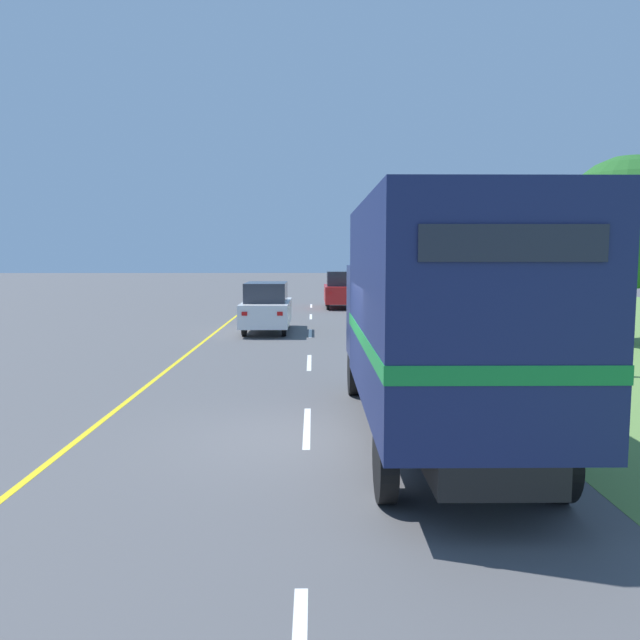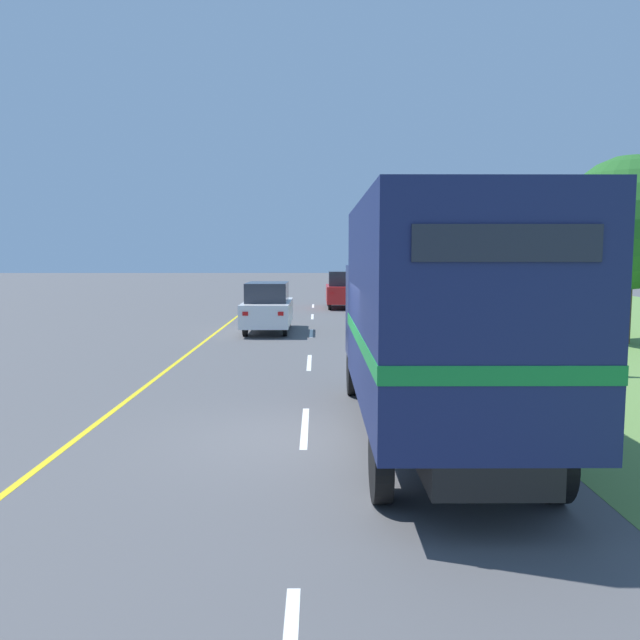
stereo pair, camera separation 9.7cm
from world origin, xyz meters
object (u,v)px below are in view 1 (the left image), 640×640
at_px(roadside_tree_near, 628,223).
at_px(roadside_tree_far, 505,239).
at_px(lead_car_white, 267,307).
at_px(lead_car_red_ahead, 340,290).
at_px(roadside_tree_mid, 479,260).
at_px(highway_sign, 541,305).
at_px(horse_trailer_truck, 437,315).

relative_size(roadside_tree_near, roadside_tree_far, 1.08).
bearing_deg(lead_car_white, lead_car_red_ahead, 73.38).
relative_size(lead_car_red_ahead, roadside_tree_mid, 0.98).
xyz_separation_m(highway_sign, roadside_tree_near, (4.87, 5.54, 2.29)).
xyz_separation_m(lead_car_white, lead_car_red_ahead, (3.37, 11.30, 0.06)).
distance_m(lead_car_red_ahead, roadside_tree_near, 17.42).
bearing_deg(roadside_tree_mid, horse_trailer_truck, -106.53).
bearing_deg(roadside_tree_far, roadside_tree_mid, -117.40).
height_order(lead_car_white, roadside_tree_far, roadside_tree_far).
relative_size(lead_car_white, roadside_tree_far, 0.77).
bearing_deg(lead_car_red_ahead, lead_car_white, -106.62).
bearing_deg(roadside_tree_near, roadside_tree_far, 87.94).
bearing_deg(roadside_tree_mid, roadside_tree_near, -75.60).
relative_size(highway_sign, roadside_tree_mid, 0.65).
bearing_deg(roadside_tree_near, horse_trailer_truck, -127.27).
bearing_deg(roadside_tree_near, lead_car_red_ahead, 121.65).
height_order(horse_trailer_truck, roadside_tree_mid, roadside_tree_mid).
distance_m(horse_trailer_truck, lead_car_white, 15.18).
distance_m(horse_trailer_truck, roadside_tree_near, 14.43).
distance_m(highway_sign, roadside_tree_mid, 15.30).
bearing_deg(horse_trailer_truck, highway_sign, 57.05).
bearing_deg(lead_car_red_ahead, roadside_tree_mid, -37.74).
height_order(lead_car_white, highway_sign, highway_sign).
bearing_deg(highway_sign, roadside_tree_near, 48.66).
bearing_deg(roadside_tree_near, roadside_tree_mid, 104.40).
distance_m(roadside_tree_mid, roadside_tree_far, 6.62).
height_order(horse_trailer_truck, roadside_tree_near, roadside_tree_near).
height_order(highway_sign, roadside_tree_far, roadside_tree_far).
bearing_deg(roadside_tree_far, horse_trailer_truck, -109.03).
distance_m(lead_car_red_ahead, highway_sign, 20.58).
distance_m(horse_trailer_truck, roadside_tree_mid, 21.81).
distance_m(horse_trailer_truck, lead_car_red_ahead, 26.00).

